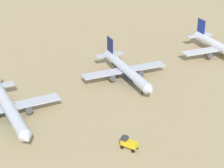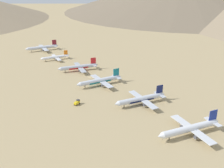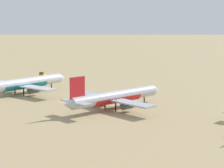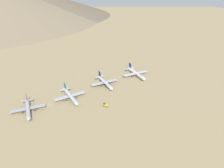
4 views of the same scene
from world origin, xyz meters
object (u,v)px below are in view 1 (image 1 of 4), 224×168
object	(u,v)px
parked_jet_4	(126,70)
parked_jet_5	(221,48)
service_truck	(129,143)
parked_jet_3	(9,108)

from	to	relation	value
parked_jet_4	parked_jet_5	distance (m)	53.05
parked_jet_5	service_truck	size ratio (longest dim) A/B	8.54
service_truck	parked_jet_4	bearing A→B (deg)	153.93
parked_jet_3	service_truck	bearing A→B (deg)	40.94
service_truck	parked_jet_3	bearing A→B (deg)	-139.06
parked_jet_3	service_truck	world-z (taller)	parked_jet_3
parked_jet_3	parked_jet_5	distance (m)	106.17
parked_jet_5	service_truck	xyz separation A→B (m)	(49.45, -75.48, -2.63)
parked_jet_3	parked_jet_4	size ratio (longest dim) A/B	1.01
parked_jet_4	parked_jet_3	bearing A→B (deg)	-77.08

